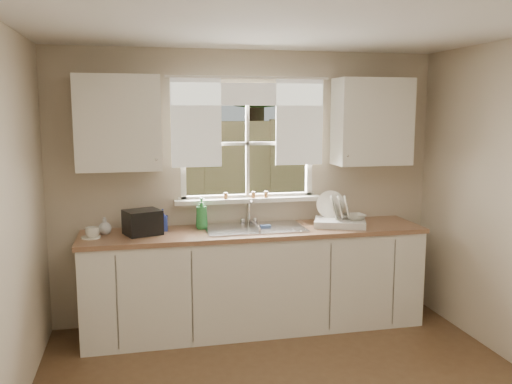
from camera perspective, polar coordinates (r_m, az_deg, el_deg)
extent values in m
cube|color=beige|center=(5.20, -0.84, -6.81)|extent=(3.60, 0.02, 1.15)
cube|color=beige|center=(5.03, -0.89, 12.80)|extent=(3.60, 0.02, 0.35)
cube|color=beige|center=(4.92, -14.73, 4.75)|extent=(1.20, 0.02, 1.00)
cube|color=beige|center=(5.39, 11.76, 5.16)|extent=(1.20, 0.02, 1.00)
cube|color=silver|center=(3.13, 6.93, 18.56)|extent=(3.60, 4.00, 0.02)
cube|color=white|center=(5.10, -0.90, -0.51)|extent=(1.30, 0.06, 0.05)
cube|color=white|center=(5.04, -0.93, 10.80)|extent=(1.30, 0.06, 0.05)
cube|color=white|center=(4.96, -7.75, 4.98)|extent=(0.05, 0.06, 1.05)
cube|color=white|center=(5.20, 5.60, 5.17)|extent=(0.05, 0.06, 1.05)
cube|color=white|center=(5.04, -0.92, 5.11)|extent=(0.03, 0.04, 1.00)
cube|color=white|center=(5.04, -0.92, 5.11)|extent=(1.20, 0.04, 0.03)
cube|color=white|center=(5.04, -0.76, -0.84)|extent=(1.38, 0.14, 0.04)
cylinder|color=white|center=(4.96, -0.74, 11.99)|extent=(1.50, 0.02, 0.02)
cube|color=white|center=(4.89, -6.32, 7.30)|extent=(0.45, 0.02, 0.80)
cube|color=white|center=(5.09, 4.59, 7.37)|extent=(0.45, 0.02, 0.80)
cube|color=white|center=(4.97, -0.76, 10.25)|extent=(1.40, 0.02, 0.20)
cube|color=white|center=(4.94, -0.08, -9.34)|extent=(3.00, 0.62, 0.87)
cube|color=#8D6346|center=(4.82, -0.08, -4.18)|extent=(3.04, 0.65, 0.04)
cube|color=white|center=(4.74, -14.29, 7.05)|extent=(0.70, 0.33, 0.80)
cube|color=white|center=(5.21, 12.12, 7.24)|extent=(0.70, 0.33, 0.80)
cube|color=beige|center=(5.32, 8.50, -0.98)|extent=(0.08, 0.01, 0.12)
cylinder|color=brown|center=(5.02, -0.27, -0.29)|extent=(0.04, 0.04, 0.06)
cylinder|color=brown|center=(5.05, 1.06, -0.25)|extent=(0.04, 0.04, 0.06)
cylinder|color=brown|center=(4.98, -3.20, -0.39)|extent=(0.04, 0.04, 0.06)
cube|color=#335421|center=(10.16, -6.57, -2.70)|extent=(20.00, 10.00, 0.02)
cube|color=#9F8858|center=(8.04, -5.19, 1.00)|extent=(8.00, 0.10, 1.80)
cube|color=maroon|center=(11.44, -13.47, 4.05)|extent=(3.00, 3.00, 2.20)
cube|color=black|center=(11.42, -13.69, 10.31)|extent=(3.20, 3.20, 0.30)
cylinder|color=#423021|center=(11.18, -0.06, 6.75)|extent=(0.36, 0.36, 3.20)
sphere|color=#214716|center=(11.36, -0.06, 18.94)|extent=(4.00, 4.00, 4.00)
cube|color=#B7B7BC|center=(4.86, -0.15, -4.80)|extent=(0.84, 0.46, 0.18)
cube|color=#B7B7BC|center=(4.84, -0.15, -3.82)|extent=(0.88, 0.50, 0.01)
cube|color=#B7B7BC|center=(4.85, -0.15, -4.11)|extent=(0.02, 0.41, 0.14)
cylinder|color=silver|center=(5.06, -0.76, -2.07)|extent=(0.03, 0.03, 0.22)
cylinder|color=silver|center=(4.97, -0.58, -0.98)|extent=(0.02, 0.18, 0.02)
sphere|color=silver|center=(5.07, -1.43, -2.98)|extent=(0.05, 0.05, 0.05)
sphere|color=silver|center=(5.09, -0.10, -2.92)|extent=(0.05, 0.05, 0.05)
cube|color=white|center=(5.02, 8.82, -3.19)|extent=(0.55, 0.49, 0.06)
cylinder|color=white|center=(5.08, 7.85, -1.29)|extent=(0.27, 0.17, 0.25)
cylinder|color=white|center=(4.99, 8.17, -1.59)|extent=(0.14, 0.23, 0.22)
cylinder|color=white|center=(4.99, 8.86, -1.61)|extent=(0.14, 0.23, 0.22)
cylinder|color=white|center=(4.99, 9.55, -1.63)|extent=(0.14, 0.23, 0.22)
imported|color=beige|center=(5.01, 10.35, -2.60)|extent=(0.20, 0.20, 0.05)
imported|color=#2C883F|center=(4.84, -5.74, -2.24)|extent=(0.14, 0.14, 0.28)
imported|color=#3147B8|center=(4.81, -9.79, -2.92)|extent=(0.10, 0.10, 0.19)
imported|color=beige|center=(4.79, -15.64, -3.46)|extent=(0.13, 0.13, 0.15)
cylinder|color=silver|center=(4.70, -16.98, -4.58)|extent=(0.16, 0.16, 0.01)
imported|color=silver|center=(4.68, -16.83, -4.12)|extent=(0.12, 0.12, 0.09)
cube|color=black|center=(4.71, -11.86, -3.13)|extent=(0.35, 0.33, 0.21)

